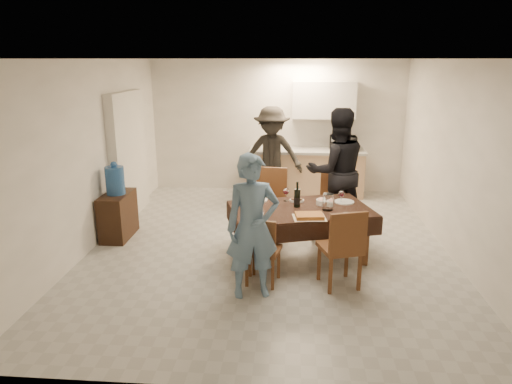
% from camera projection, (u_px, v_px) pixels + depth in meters
% --- Properties ---
extents(floor, '(5.00, 6.00, 0.02)m').
position_uv_depth(floor, '(269.00, 246.00, 6.60)').
color(floor, '#A8A9A4').
rests_on(floor, ground).
extents(ceiling, '(5.00, 6.00, 0.02)m').
position_uv_depth(ceiling, '(270.00, 59.00, 5.87)').
color(ceiling, white).
rests_on(ceiling, wall_back).
extents(wall_back, '(5.00, 0.02, 2.60)m').
position_uv_depth(wall_back, '(277.00, 127.00, 9.11)').
color(wall_back, white).
rests_on(wall_back, floor).
extents(wall_front, '(5.00, 0.02, 2.60)m').
position_uv_depth(wall_front, '(250.00, 242.00, 3.37)').
color(wall_front, white).
rests_on(wall_front, floor).
extents(wall_left, '(0.02, 6.00, 2.60)m').
position_uv_depth(wall_left, '(93.00, 155.00, 6.42)').
color(wall_left, white).
rests_on(wall_left, floor).
extents(wall_right, '(0.02, 6.00, 2.60)m').
position_uv_depth(wall_right, '(457.00, 161.00, 6.05)').
color(wall_right, white).
rests_on(wall_right, floor).
extents(stub_partition, '(0.15, 1.40, 2.10)m').
position_uv_depth(stub_partition, '(129.00, 155.00, 7.64)').
color(stub_partition, beige).
rests_on(stub_partition, floor).
extents(kitchen_base_cabinet, '(2.20, 0.60, 0.86)m').
position_uv_depth(kitchen_base_cabinet, '(306.00, 173.00, 9.00)').
color(kitchen_base_cabinet, tan).
rests_on(kitchen_base_cabinet, floor).
extents(kitchen_worktop, '(2.24, 0.64, 0.05)m').
position_uv_depth(kitchen_worktop, '(307.00, 151.00, 8.88)').
color(kitchen_worktop, '#A09F9B').
rests_on(kitchen_worktop, kitchen_base_cabinet).
extents(upper_cabinet, '(1.20, 0.34, 0.70)m').
position_uv_depth(upper_cabinet, '(324.00, 100.00, 8.72)').
color(upper_cabinet, silver).
rests_on(upper_cabinet, wall_back).
extents(dining_table, '(2.03, 1.52, 0.71)m').
position_uv_depth(dining_table, '(301.00, 210.00, 6.03)').
color(dining_table, black).
rests_on(dining_table, floor).
extents(chair_near_left, '(0.45, 0.46, 0.46)m').
position_uv_depth(chair_near_left, '(263.00, 245.00, 5.31)').
color(chair_near_left, brown).
rests_on(chair_near_left, floor).
extents(chair_near_right, '(0.56, 0.57, 0.53)m').
position_uv_depth(chair_near_right, '(341.00, 241.00, 5.21)').
color(chair_near_right, brown).
rests_on(chair_near_right, floor).
extents(chair_far_left, '(0.52, 0.52, 0.56)m').
position_uv_depth(chair_far_left, '(269.00, 199.00, 6.70)').
color(chair_far_left, brown).
rests_on(chair_far_left, floor).
extents(chair_far_right, '(0.59, 0.60, 0.53)m').
position_uv_depth(chair_far_right, '(331.00, 202.00, 6.64)').
color(chair_far_right, brown).
rests_on(chair_far_right, floor).
extents(console, '(0.37, 0.73, 0.68)m').
position_uv_depth(console, '(118.00, 216.00, 6.85)').
color(console, '#321C10').
rests_on(console, floor).
extents(water_jug, '(0.28, 0.28, 0.41)m').
position_uv_depth(water_jug, '(115.00, 180.00, 6.70)').
color(water_jug, '#3166B0').
rests_on(water_jug, console).
extents(wine_bottle, '(0.09, 0.09, 0.35)m').
position_uv_depth(wine_bottle, '(297.00, 194.00, 6.02)').
color(wine_bottle, black).
rests_on(wine_bottle, dining_table).
extents(water_pitcher, '(0.14, 0.14, 0.22)m').
position_uv_depth(water_pitcher, '(328.00, 202.00, 5.91)').
color(water_pitcher, white).
rests_on(water_pitcher, dining_table).
extents(savoury_tart, '(0.43, 0.34, 0.05)m').
position_uv_depth(savoury_tart, '(309.00, 216.00, 5.64)').
color(savoury_tart, '#D1833D').
rests_on(savoury_tart, dining_table).
extents(salad_bowl, '(0.18, 0.18, 0.07)m').
position_uv_depth(salad_bowl, '(323.00, 202.00, 6.16)').
color(salad_bowl, white).
rests_on(salad_bowl, dining_table).
extents(mushroom_dish, '(0.18, 0.18, 0.03)m').
position_uv_depth(mushroom_dish, '(297.00, 201.00, 6.29)').
color(mushroom_dish, white).
rests_on(mushroom_dish, dining_table).
extents(wine_glass_a, '(0.09, 0.09, 0.20)m').
position_uv_depth(wine_glass_a, '(258.00, 206.00, 5.79)').
color(wine_glass_a, white).
rests_on(wine_glass_a, dining_table).
extents(wine_glass_b, '(0.08, 0.08, 0.18)m').
position_uv_depth(wine_glass_b, '(341.00, 197.00, 6.19)').
color(wine_glass_b, white).
rests_on(wine_glass_b, dining_table).
extents(wine_glass_c, '(0.09, 0.09, 0.19)m').
position_uv_depth(wine_glass_c, '(286.00, 194.00, 6.29)').
color(wine_glass_c, white).
rests_on(wine_glass_c, dining_table).
extents(plate_near_left, '(0.26, 0.26, 0.01)m').
position_uv_depth(plate_near_left, '(254.00, 214.00, 5.77)').
color(plate_near_left, white).
rests_on(plate_near_left, dining_table).
extents(plate_near_right, '(0.27, 0.27, 0.02)m').
position_uv_depth(plate_near_right, '(349.00, 216.00, 5.68)').
color(plate_near_right, white).
rests_on(plate_near_right, dining_table).
extents(plate_far_left, '(0.29, 0.29, 0.02)m').
position_uv_depth(plate_far_left, '(257.00, 200.00, 6.35)').
color(plate_far_left, white).
rests_on(plate_far_left, dining_table).
extents(plate_far_right, '(0.27, 0.27, 0.02)m').
position_uv_depth(plate_far_right, '(344.00, 202.00, 6.26)').
color(plate_far_right, white).
rests_on(plate_far_right, dining_table).
extents(microwave, '(0.49, 0.33, 0.27)m').
position_uv_depth(microwave, '(343.00, 143.00, 8.78)').
color(microwave, silver).
rests_on(microwave, kitchen_worktop).
extents(person_near, '(0.68, 0.54, 1.64)m').
position_uv_depth(person_near, '(253.00, 227.00, 5.02)').
color(person_near, '#5D7FA0').
rests_on(person_near, floor).
extents(person_far, '(1.08, 0.93, 1.92)m').
position_uv_depth(person_far, '(336.00, 172.00, 6.91)').
color(person_far, black).
rests_on(person_far, floor).
extents(person_kitchen, '(1.15, 0.66, 1.78)m').
position_uv_depth(person_kitchen, '(271.00, 155.00, 8.49)').
color(person_kitchen, black).
rests_on(person_kitchen, floor).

